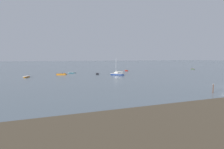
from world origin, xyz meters
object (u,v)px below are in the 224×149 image
mooring_post_right (213,89)px  rowboat_moored_2 (72,73)px  sailboat_moored_0 (117,74)px  rowboat_moored_4 (27,77)px  motorboat_moored_0 (63,74)px  rowboat_moored_3 (97,74)px  rowboat_moored_5 (193,69)px  rowboat_moored_0 (126,71)px

mooring_post_right → rowboat_moored_2: bearing=103.7°
mooring_post_right → sailboat_moored_0: bearing=90.7°
rowboat_moored_4 → rowboat_moored_2: bearing=144.1°
motorboat_moored_0 → rowboat_moored_3: (14.26, -2.77, -0.05)m
motorboat_moored_0 → rowboat_moored_3: 14.53m
rowboat_moored_4 → rowboat_moored_5: rowboat_moored_4 is taller
rowboat_moored_5 → sailboat_moored_0: bearing=99.4°
rowboat_moored_5 → rowboat_moored_2: bearing=82.7°
rowboat_moored_4 → motorboat_moored_0: bearing=131.7°
rowboat_moored_2 → rowboat_moored_5: 74.93m
rowboat_moored_2 → rowboat_moored_3: (8.78, -10.26, 0.01)m
rowboat_moored_2 → rowboat_moored_4: rowboat_moored_4 is taller
rowboat_moored_2 → rowboat_moored_3: bearing=-45.1°
rowboat_moored_4 → rowboat_moored_0: bearing=129.2°
rowboat_moored_5 → mooring_post_right: 88.01m
rowboat_moored_4 → sailboat_moored_0: bearing=102.2°
sailboat_moored_0 → rowboat_moored_4: 34.39m
rowboat_moored_2 → mooring_post_right: bearing=-71.9°
rowboat_moored_5 → motorboat_moored_0: bearing=87.9°
rowboat_moored_2 → sailboat_moored_0: bearing=-45.8°
sailboat_moored_0 → rowboat_moored_4: bearing=44.2°
rowboat_moored_0 → rowboat_moored_2: 30.51m
rowboat_moored_2 → rowboat_moored_4: 23.18m
rowboat_moored_0 → mooring_post_right: (-14.87, -67.05, 0.72)m
rowboat_moored_5 → mooring_post_right: mooring_post_right is taller
sailboat_moored_0 → rowboat_moored_4: size_ratio=1.56×
rowboat_moored_4 → rowboat_moored_5: bearing=119.1°
sailboat_moored_0 → rowboat_moored_2: (-14.79, 17.74, -0.16)m
motorboat_moored_0 → rowboat_moored_4: size_ratio=0.98×
rowboat_moored_0 → sailboat_moored_0: bearing=153.8°
rowboat_moored_2 → rowboat_moored_5: size_ratio=1.19×
rowboat_moored_0 → mooring_post_right: 68.69m
rowboat_moored_0 → rowboat_moored_4: size_ratio=0.87×
rowboat_moored_4 → rowboat_moored_5: size_ratio=1.53×
rowboat_moored_0 → motorboat_moored_0: 37.54m
motorboat_moored_0 → rowboat_moored_4: (-13.78, -5.42, -0.02)m
motorboat_moored_0 → rowboat_moored_3: bearing=-1.4°
rowboat_moored_3 → mooring_post_right: (6.58, -52.72, 0.73)m
motorboat_moored_0 → rowboat_moored_3: motorboat_moored_0 is taller
sailboat_moored_0 → motorboat_moored_0: 22.71m
rowboat_moored_0 → mooring_post_right: bearing=176.6°
sailboat_moored_0 → rowboat_moored_2: 23.10m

